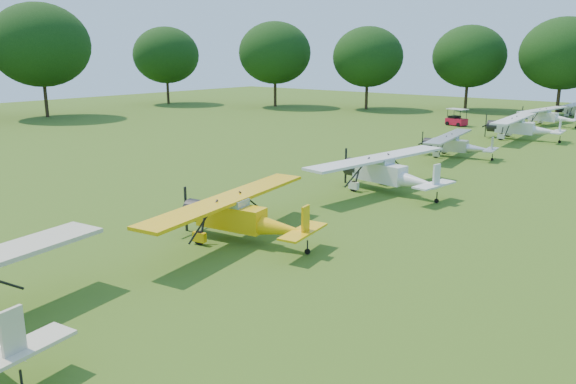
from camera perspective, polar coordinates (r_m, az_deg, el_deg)
name	(u,v)px	position (r m, az deg, el deg)	size (l,w,h in m)	color
ground	(320,204)	(31.67, 3.25, -1.27)	(160.00, 160.00, 0.00)	#325515
tree_belt	(383,59)	(28.74, 9.59, 13.22)	(137.36, 130.27, 14.52)	#332313
aircraft_2	(240,214)	(25.27, -4.86, -2.28)	(6.98, 11.05, 2.17)	#F9B80A
aircraft_3	(387,170)	(34.69, 10.00, 2.17)	(7.37, 11.69, 2.30)	silver
aircraft_4	(455,144)	(47.71, 16.63, 4.72)	(6.08, 9.65, 1.89)	silver
aircraft_5	(521,126)	(59.53, 22.57, 6.21)	(7.33, 11.69, 2.30)	silver
aircraft_6	(548,115)	(72.26, 24.87, 7.08)	(6.64, 10.54, 2.07)	silver
golf_cart	(456,120)	(68.70, 16.72, 7.02)	(2.57, 1.94, 1.96)	red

